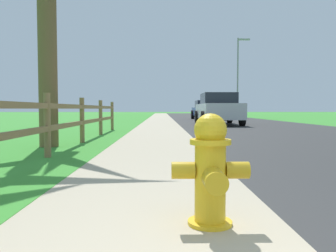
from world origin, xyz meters
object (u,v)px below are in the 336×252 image
Objects in this scene: fire_hydrant at (211,170)px; parked_suv_silver at (218,109)px; parked_car_blue at (207,110)px; street_lamp at (239,71)px.

fire_hydrant is 0.16× the size of parked_suv_silver.
parked_suv_silver reaches higher than parked_car_blue.
street_lamp reaches higher than fire_hydrant.
fire_hydrant is at bearing -103.09° from street_lamp.
parked_suv_silver is at bearing -106.66° from street_lamp.
parked_suv_silver is 8.06m from parked_car_blue.
fire_hydrant is at bearing -99.59° from parked_suv_silver.
street_lamp is (4.33, 14.48, 3.52)m from parked_suv_silver.
fire_hydrant is 23.40m from parked_car_blue.
parked_suv_silver is at bearing 80.41° from fire_hydrant.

